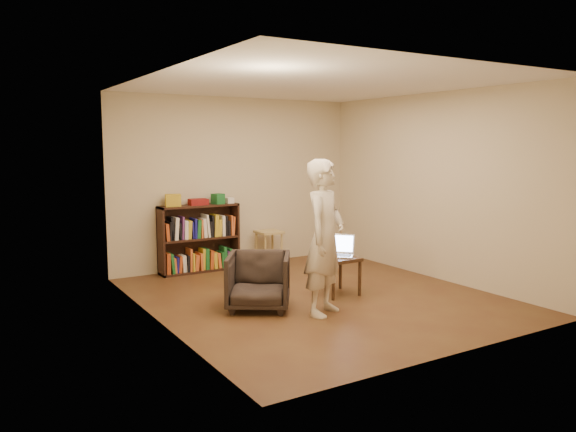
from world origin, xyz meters
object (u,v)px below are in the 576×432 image
stool (269,237)px  person (325,238)px  side_table (337,263)px  bookshelf (199,242)px  laptop (339,251)px  armchair (258,281)px

stool → person: size_ratio=0.31×
person → stool: bearing=42.2°
stool → side_table: bearing=-93.9°
bookshelf → side_table: size_ratio=2.51×
stool → side_table: (-0.14, -2.00, -0.03)m
stool → laptop: 1.94m
laptop → person: person is taller
bookshelf → side_table: bearing=-65.1°
stool → armchair: 2.41m
bookshelf → laptop: bookshelf is taller
bookshelf → person: (0.38, -2.72, 0.42)m
stool → bookshelf: bearing=173.4°
stool → armchair: armchair is taller
stool → laptop: bearing=-91.8°
bookshelf → armchair: bearing=-94.2°
stool → side_table: stool is taller
side_table → person: size_ratio=0.28×
bookshelf → laptop: bearing=-62.8°
laptop → person: 1.00m
person → bookshelf: bearing=66.2°
side_table → person: 0.97m
person → laptop: bearing=11.8°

